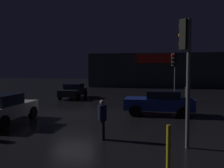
% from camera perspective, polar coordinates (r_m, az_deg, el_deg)
% --- Properties ---
extents(ground_plane, '(120.00, 120.00, 0.00)m').
position_cam_1_polar(ground_plane, '(15.28, -8.91, -6.85)').
color(ground_plane, black).
extents(store_building, '(20.57, 8.53, 5.23)m').
position_cam_1_polar(store_building, '(41.06, 10.03, 3.12)').
color(store_building, '#33383D').
rests_on(store_building, ground).
extents(traffic_signal_opposite, '(0.42, 0.42, 4.38)m').
position_cam_1_polar(traffic_signal_opposite, '(8.73, 16.80, 6.45)').
color(traffic_signal_opposite, '#595B60').
rests_on(traffic_signal_opposite, ground).
extents(traffic_signal_cross_left, '(0.42, 0.42, 4.05)m').
position_cam_1_polar(traffic_signal_cross_left, '(20.64, 14.17, 4.41)').
color(traffic_signal_cross_left, '#595B60').
rests_on(traffic_signal_cross_left, ground).
extents(car_near, '(2.03, 4.41, 1.37)m').
position_cam_1_polar(car_near, '(23.65, -8.93, -1.55)').
color(car_near, black).
rests_on(car_near, ground).
extents(car_far, '(1.95, 4.09, 1.48)m').
position_cam_1_polar(car_far, '(13.40, -24.02, -5.18)').
color(car_far, silver).
rests_on(car_far, ground).
extents(car_crossing, '(4.04, 2.06, 1.45)m').
position_cam_1_polar(car_crossing, '(14.84, 11.03, -4.17)').
color(car_crossing, navy).
rests_on(car_crossing, ground).
extents(pedestrian, '(0.47, 0.47, 1.54)m').
position_cam_1_polar(pedestrian, '(9.45, -2.27, -7.61)').
color(pedestrian, black).
rests_on(pedestrian, ground).
extents(bollard_kerb_a, '(0.11, 0.11, 1.27)m').
position_cam_1_polar(bollard_kerb_a, '(6.65, 12.97, -14.61)').
color(bollard_kerb_a, gold).
rests_on(bollard_kerb_a, ground).
extents(bollard_kerb_b, '(0.14, 0.14, 1.21)m').
position_cam_1_polar(bollard_kerb_b, '(22.24, 16.81, -2.21)').
color(bollard_kerb_b, '#595B60').
rests_on(bollard_kerb_b, ground).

